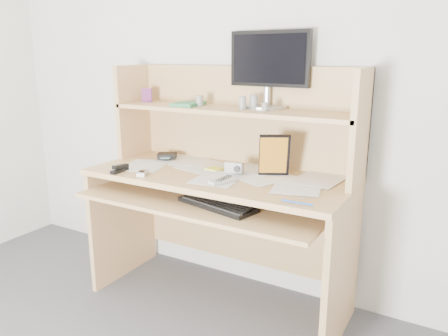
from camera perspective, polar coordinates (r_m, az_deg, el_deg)
The scene contains 19 objects.
back_wall at distance 2.50m, azimuth 2.95°, elevation 12.06°, with size 3.60×0.04×2.50m, color silver.
desk at distance 2.38m, azimuth 0.16°, elevation -1.61°, with size 1.40×0.70×1.30m.
paper_clutter at distance 2.30m, azimuth -0.84°, elevation -0.69°, with size 1.32×0.54×0.01m, color silver.
keyboard at distance 2.10m, azimuth -0.90°, elevation -4.69°, with size 0.43×0.23×0.03m.
tv_remote at distance 2.13m, azimuth -0.02°, elevation -1.61°, with size 0.05×0.16×0.02m, color #A9A9A3.
flip_phone at distance 2.30m, azimuth -10.58°, elevation -0.56°, with size 0.04×0.08×0.02m, color #AEAFB1.
stapler at distance 2.39m, azimuth -13.50°, elevation 0.02°, with size 0.03×0.12×0.04m, color black.
wallet at distance 2.65m, azimuth -7.45°, elevation 1.62°, with size 0.11×0.09×0.03m, color black.
sticky_note_pad at distance 2.38m, azimuth -1.23°, elevation -0.11°, with size 0.08×0.08×0.01m, color yellow.
digital_camera at distance 2.29m, azimuth 1.35°, elevation 0.06°, with size 0.10×0.04×0.06m, color #A6A6A8.
game_case at distance 2.23m, azimuth 6.58°, elevation 1.69°, with size 0.16×0.02×0.22m, color black.
blue_pen at distance 1.85m, azimuth 9.52°, elevation -4.47°, with size 0.01×0.01×0.14m, color blue.
card_box at distance 2.71m, azimuth -10.03°, elevation 9.34°, with size 0.06×0.02×0.08m, color maroon.
shelf_book at distance 2.49m, azimuth -4.68°, elevation 8.33°, with size 0.13×0.19×0.02m, color #337F58.
chip_stack_a at distance 2.46m, azimuth -3.24°, elevation 8.75°, with size 0.04×0.04×0.06m, color black.
chip_stack_b at distance 2.33m, azimuth 3.90°, elevation 8.59°, with size 0.04×0.04×0.07m, color white.
chip_stack_c at distance 2.24m, azimuth 5.37°, elevation 7.97°, with size 0.04×0.04×0.04m, color black.
chip_stack_d at distance 2.31m, azimuth 2.47°, elevation 8.49°, with size 0.04×0.04×0.07m, color white.
monitor at distance 2.38m, azimuth 5.87°, elevation 12.98°, with size 0.47×0.23×0.40m.
Camera 1 is at (1.14, -0.43, 1.35)m, focal length 35.00 mm.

